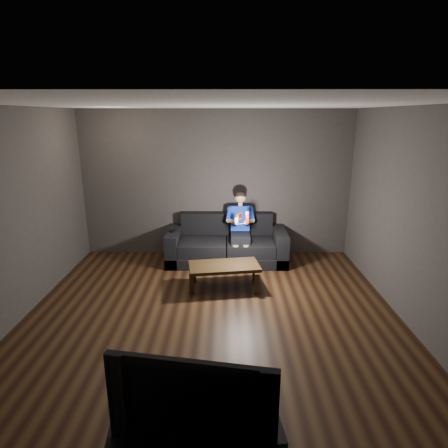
{
  "coord_description": "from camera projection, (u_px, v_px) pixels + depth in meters",
  "views": [
    {
      "loc": [
        0.19,
        -4.39,
        2.58
      ],
      "look_at": [
        0.15,
        1.55,
        0.85
      ],
      "focal_mm": 30.0,
      "sensor_mm": 36.0,
      "label": 1
    }
  ],
  "objects": [
    {
      "name": "child",
      "position": [
        240.0,
        222.0,
        6.67
      ],
      "size": [
        0.5,
        0.62,
        1.24
      ],
      "color": "black",
      "rests_on": "sofa"
    },
    {
      "name": "wii_remote_red",
      "position": [
        247.0,
        217.0,
        6.14
      ],
      "size": [
        0.05,
        0.08,
        0.2
      ],
      "color": "red",
      "rests_on": "child"
    },
    {
      "name": "wii_console",
      "position": [
        265.0,
        418.0,
        2.6
      ],
      "size": [
        0.1,
        0.18,
        0.23
      ],
      "primitive_type": "cube",
      "rotation": [
        0.0,
        0.0,
        0.29
      ],
      "color": "silver",
      "rests_on": "media_console"
    },
    {
      "name": "floor",
      "position": [
        212.0,
        318.0,
        4.94
      ],
      "size": [
        5.0,
        5.0,
        0.0
      ],
      "primitive_type": "plane",
      "color": "black",
      "rests_on": "ground"
    },
    {
      "name": "coffee_table",
      "position": [
        224.0,
        268.0,
        5.72
      ],
      "size": [
        1.13,
        0.69,
        0.39
      ],
      "color": "black",
      "rests_on": "floor"
    },
    {
      "name": "sofa",
      "position": [
        227.0,
        246.0,
        6.85
      ],
      "size": [
        2.14,
        0.93,
        0.83
      ],
      "color": "black",
      "rests_on": "floor"
    },
    {
      "name": "wii_remote_black",
      "position": [
        173.0,
        231.0,
        6.68
      ],
      "size": [
        0.08,
        0.16,
        0.03
      ],
      "color": "black",
      "rests_on": "sofa"
    },
    {
      "name": "back_wall",
      "position": [
        216.0,
        184.0,
        6.96
      ],
      "size": [
        5.0,
        0.04,
        2.7
      ],
      "primitive_type": "cube",
      "color": "#373330",
      "rests_on": "ground"
    },
    {
      "name": "left_wall",
      "position": [
        7.0,
        220.0,
        4.58
      ],
      "size": [
        0.04,
        5.0,
        2.7
      ],
      "primitive_type": "cube",
      "color": "#373330",
      "rests_on": "ground"
    },
    {
      "name": "nunchuk_white",
      "position": [
        236.0,
        220.0,
        6.16
      ],
      "size": [
        0.09,
        0.11,
        0.16
      ],
      "color": "silver",
      "rests_on": "child"
    },
    {
      "name": "front_wall",
      "position": [
        194.0,
        337.0,
        2.16
      ],
      "size": [
        5.0,
        0.04,
        2.7
      ],
      "primitive_type": "cube",
      "color": "#373330",
      "rests_on": "ground"
    },
    {
      "name": "tv",
      "position": [
        195.0,
        392.0,
        2.55
      ],
      "size": [
        1.15,
        0.34,
        0.66
      ],
      "primitive_type": "imported",
      "rotation": [
        0.0,
        0.0,
        -0.17
      ],
      "color": "black",
      "rests_on": "media_console"
    },
    {
      "name": "ceiling",
      "position": [
        210.0,
        104.0,
        4.19
      ],
      "size": [
        5.0,
        5.0,
        0.02
      ],
      "primitive_type": "cube",
      "color": "silver",
      "rests_on": "back_wall"
    },
    {
      "name": "right_wall",
      "position": [
        416.0,
        220.0,
        4.55
      ],
      "size": [
        0.04,
        5.0,
        2.7
      ],
      "primitive_type": "cube",
      "color": "#373330",
      "rests_on": "ground"
    }
  ]
}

